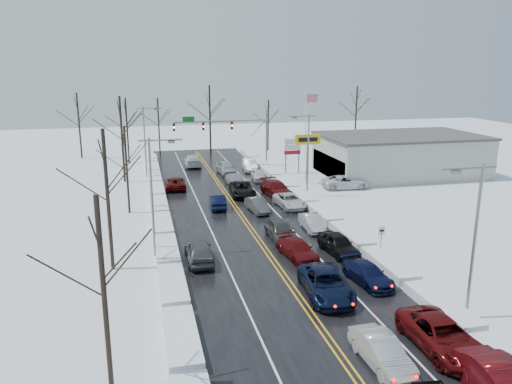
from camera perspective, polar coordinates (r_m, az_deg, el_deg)
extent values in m
plane|color=silver|center=(43.81, -0.47, -4.42)|extent=(160.00, 160.00, 0.00)
cube|color=black|center=(45.66, -1.02, -3.63)|extent=(14.00, 84.00, 0.01)
cube|color=white|center=(44.76, -10.60, -4.26)|extent=(1.68, 72.00, 0.66)
cube|color=white|center=(47.77, 7.93, -2.95)|extent=(1.68, 72.00, 0.66)
cylinder|color=slate|center=(71.41, 1.21, 6.22)|extent=(0.24, 0.24, 8.00)
cylinder|color=slate|center=(69.77, -4.01, 8.07)|extent=(13.00, 0.18, 0.18)
cylinder|color=slate|center=(70.94, 0.27, 7.31)|extent=(2.33, 0.10, 2.33)
cube|color=#0C591E|center=(69.15, -7.73, 8.25)|extent=(1.60, 0.08, 0.70)
cube|color=black|center=(70.10, -2.78, 7.58)|extent=(0.32, 0.25, 1.05)
sphere|color=#3F0705|center=(69.91, -2.75, 7.81)|extent=(0.20, 0.20, 0.20)
sphere|color=orange|center=(69.94, -2.75, 7.57)|extent=(0.22, 0.22, 0.22)
sphere|color=black|center=(69.98, -2.75, 7.32)|extent=(0.20, 0.20, 0.20)
cube|color=black|center=(69.49, -6.05, 7.46)|extent=(0.32, 0.25, 1.05)
sphere|color=#3F0705|center=(69.30, -6.04, 7.69)|extent=(0.20, 0.20, 0.20)
sphere|color=orange|center=(69.33, -6.03, 7.44)|extent=(0.22, 0.22, 0.22)
sphere|color=black|center=(69.37, -6.02, 7.20)|extent=(0.20, 0.20, 0.20)
cube|color=black|center=(69.10, -9.36, 7.31)|extent=(0.32, 0.25, 1.05)
sphere|color=#3F0705|center=(68.91, -9.36, 7.54)|extent=(0.20, 0.20, 0.20)
sphere|color=orange|center=(68.95, -9.35, 7.30)|extent=(0.22, 0.22, 0.22)
sphere|color=black|center=(68.98, -9.34, 7.05)|extent=(0.20, 0.20, 0.20)
cylinder|color=slate|center=(60.83, 5.86, 3.58)|extent=(0.20, 0.20, 5.60)
cube|color=yellow|center=(60.41, 5.92, 6.00)|extent=(3.20, 0.30, 1.20)
cube|color=black|center=(60.25, 5.97, 5.98)|extent=(2.40, 0.04, 0.50)
cylinder|color=slate|center=(66.32, 3.42, 3.82)|extent=(0.16, 0.16, 4.00)
cylinder|color=slate|center=(66.85, 4.90, 3.88)|extent=(0.16, 0.16, 4.00)
cube|color=white|center=(66.20, 4.20, 5.81)|extent=(2.20, 0.22, 0.70)
cube|color=white|center=(66.32, 4.19, 5.12)|extent=(2.20, 0.22, 0.70)
cube|color=#B00D21|center=(66.44, 4.18, 4.53)|extent=(2.20, 0.22, 0.50)
cylinder|color=slate|center=(39.03, 14.09, -5.55)|extent=(0.08, 0.08, 2.20)
cube|color=white|center=(38.74, 14.17, -4.30)|extent=(0.55, 0.05, 0.70)
cube|color=black|center=(38.71, 14.20, -4.32)|extent=(0.35, 0.02, 0.15)
cylinder|color=silver|center=(75.03, 5.68, 7.32)|extent=(0.14, 0.14, 10.00)
cube|color=#A6A6A1|center=(68.19, 16.11, 4.00)|extent=(20.00, 12.00, 5.00)
cube|color=#262628|center=(64.12, 8.26, 2.97)|extent=(0.10, 11.00, 2.80)
cube|color=#3F3F42|center=(67.79, 16.27, 6.20)|extent=(20.40, 12.40, 0.30)
cylinder|color=slate|center=(30.13, 23.67, -5.48)|extent=(0.18, 0.18, 9.00)
cylinder|color=slate|center=(28.57, 23.24, 2.49)|extent=(3.20, 0.12, 0.12)
cube|color=slate|center=(28.13, 21.90, 2.14)|extent=(0.50, 0.25, 0.18)
cylinder|color=slate|center=(54.31, 5.96, 4.10)|extent=(0.18, 0.18, 9.00)
cylinder|color=slate|center=(53.46, 5.26, 8.61)|extent=(3.20, 0.12, 0.12)
cube|color=slate|center=(53.22, 4.43, 8.44)|extent=(0.50, 0.25, 0.18)
cylinder|color=slate|center=(37.70, -11.81, -0.71)|extent=(0.18, 0.18, 9.00)
cylinder|color=slate|center=(36.86, -10.90, 5.83)|extent=(3.20, 0.12, 0.12)
cube|color=slate|center=(36.93, -9.64, 5.67)|extent=(0.50, 0.25, 0.18)
cylinder|color=slate|center=(65.17, -12.58, 5.54)|extent=(0.18, 0.18, 9.00)
cylinder|color=slate|center=(64.69, -12.07, 9.35)|extent=(3.20, 0.12, 0.12)
cube|color=slate|center=(64.72, -11.35, 9.25)|extent=(0.50, 0.25, 0.18)
cylinder|color=#2D231C|center=(22.67, -16.96, -11.37)|extent=(0.24, 0.24, 9.00)
cylinder|color=#2D231C|center=(35.71, -16.56, -1.02)|extent=(0.27, 0.27, 10.00)
cylinder|color=#2D231C|center=(49.46, -14.54, 2.41)|extent=(0.23, 0.23, 8.50)
cylinder|color=#2D231C|center=(63.11, -15.05, 5.81)|extent=(0.28, 0.28, 10.50)
cylinder|color=#2D231C|center=(75.05, -14.50, 6.75)|extent=(0.25, 0.25, 9.50)
cylinder|color=#2D231C|center=(81.45, -19.55, 7.12)|extent=(0.27, 0.27, 10.00)
cylinder|color=#2D231C|center=(82.08, -11.04, 7.38)|extent=(0.24, 0.24, 9.00)
cylinder|color=#2D231C|center=(80.69, -5.28, 8.18)|extent=(0.29, 0.29, 11.00)
cylinder|color=#2D231C|center=(84.25, 1.40, 7.64)|extent=(0.23, 0.23, 8.50)
cylinder|color=#2D231C|center=(89.96, 11.34, 8.44)|extent=(0.28, 0.28, 10.50)
imported|color=#AEB2B7|center=(26.24, 14.07, -18.63)|extent=(1.70, 4.44, 1.44)
imported|color=black|center=(32.36, 7.95, -11.62)|extent=(3.22, 6.02, 1.61)
imported|color=#500A0D|center=(37.94, 4.76, -7.51)|extent=(2.49, 4.89, 1.36)
imported|color=#383A3C|center=(41.77, 2.80, -5.39)|extent=(1.96, 4.81, 1.63)
imported|color=#404245|center=(49.27, 0.18, -2.27)|extent=(1.93, 4.28, 1.36)
imported|color=black|center=(55.29, -1.58, -0.42)|extent=(2.95, 5.65, 1.52)
imported|color=gray|center=(59.90, -2.31, 0.73)|extent=(2.42, 4.90, 1.37)
imported|color=#999BA0|center=(66.17, -3.43, 2.03)|extent=(2.41, 5.19, 1.72)
imported|color=#520A0C|center=(28.30, 20.35, -16.51)|extent=(2.62, 5.67, 1.57)
imported|color=black|center=(34.53, 12.58, -10.11)|extent=(2.45, 4.76, 1.32)
imported|color=black|center=(39.17, 9.33, -6.94)|extent=(2.27, 4.72, 1.56)
imported|color=#A6A8AE|center=(44.27, 6.40, -4.31)|extent=(1.55, 4.12, 1.34)
imported|color=silver|center=(50.98, 3.84, -1.73)|extent=(2.66, 5.05, 1.35)
imported|color=#520A0C|center=(55.27, 2.33, -0.44)|extent=(2.92, 5.80, 1.62)
imported|color=silver|center=(62.39, 0.30, 1.30)|extent=(2.06, 4.28, 1.41)
imported|color=silver|center=(68.44, -0.75, 2.47)|extent=(2.16, 5.08, 1.63)
imported|color=black|center=(50.80, -4.39, -1.80)|extent=(1.79, 4.38, 1.41)
imported|color=#520B0C|center=(59.23, -9.16, 0.40)|extent=(2.49, 5.06, 1.38)
imported|color=silver|center=(71.95, -7.23, 2.94)|extent=(2.68, 5.89, 1.67)
imported|color=#44474A|center=(37.34, -6.48, -7.93)|extent=(1.94, 4.78, 1.62)
imported|color=white|center=(59.41, 10.19, 0.40)|extent=(5.78, 3.02, 1.56)
imported|color=#3B3D40|center=(64.18, 11.07, 1.40)|extent=(2.30, 5.07, 1.44)
imported|color=black|center=(67.76, 7.94, 2.21)|extent=(2.01, 4.52, 1.51)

